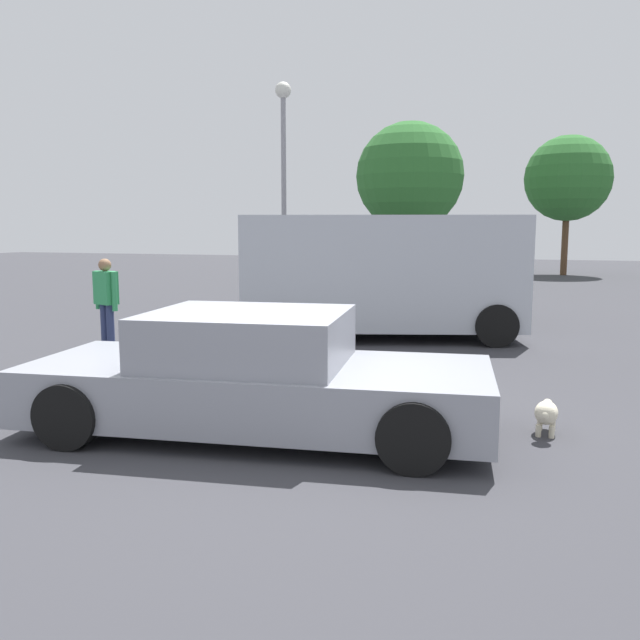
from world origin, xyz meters
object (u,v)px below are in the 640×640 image
van_white (382,273)px  light_post_near (284,153)px  dog (546,413)px  suv_dark (382,272)px  sedan_foreground (256,377)px  pedestrian (106,296)px

van_white → light_post_near: 7.20m
dog → light_post_near: 13.31m
dog → light_post_near: (-7.01, 10.62, 3.90)m
suv_dark → light_post_near: size_ratio=0.82×
sedan_foreground → pedestrian: bearing=134.3°
dog → suv_dark: (-3.75, 8.75, 0.80)m
sedan_foreground → light_post_near: size_ratio=0.80×
dog → sedan_foreground: bearing=-70.9°
suv_dark → light_post_near: light_post_near is taller
sedan_foreground → suv_dark: suv_dark is taller
sedan_foreground → light_post_near: light_post_near is taller
light_post_near → dog: bearing=-56.6°
van_white → suv_dark: bearing=86.8°
van_white → suv_dark: (-0.78, 3.34, -0.21)m
dog → light_post_near: bearing=-143.6°
sedan_foreground → dog: bearing=9.0°
pedestrian → light_post_near: bearing=-161.1°
light_post_near → pedestrian: bearing=-90.8°
dog → pedestrian: 7.62m
pedestrian → light_post_near: size_ratio=0.26×
van_white → pedestrian: 5.02m
dog → van_white: size_ratio=0.12×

